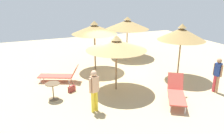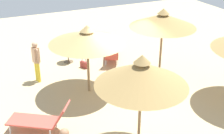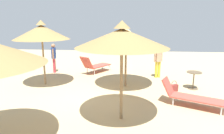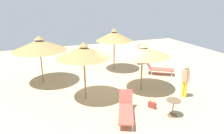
% 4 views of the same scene
% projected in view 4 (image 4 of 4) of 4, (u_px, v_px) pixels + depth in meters
% --- Properties ---
extents(ground, '(24.00, 24.00, 0.10)m').
position_uv_depth(ground, '(117.00, 90.00, 11.74)').
color(ground, tan).
extents(parasol_umbrella_far_left, '(2.59, 2.59, 2.86)m').
position_uv_depth(parasol_umbrella_far_left, '(84.00, 52.00, 9.92)').
color(parasol_umbrella_far_left, olive).
rests_on(parasol_umbrella_far_left, ground).
extents(parasol_umbrella_near_left, '(2.74, 2.74, 2.59)m').
position_uv_depth(parasol_umbrella_near_left, '(143.00, 51.00, 11.05)').
color(parasol_umbrella_near_left, olive).
rests_on(parasol_umbrella_near_left, ground).
extents(parasol_umbrella_edge, '(2.42, 2.42, 2.89)m').
position_uv_depth(parasol_umbrella_edge, '(114.00, 36.00, 14.20)').
color(parasol_umbrella_edge, olive).
rests_on(parasol_umbrella_edge, ground).
extents(parasol_umbrella_back, '(3.00, 3.00, 2.79)m').
position_uv_depth(parasol_umbrella_back, '(39.00, 45.00, 11.97)').
color(parasol_umbrella_back, olive).
rests_on(parasol_umbrella_back, ground).
extents(lounge_chair_near_right, '(2.11, 1.39, 0.87)m').
position_uv_depth(lounge_chair_near_right, '(126.00, 109.00, 8.93)').
color(lounge_chair_near_right, '#CC4C3F').
rests_on(lounge_chair_near_right, ground).
extents(lounge_chair_front, '(1.58, 1.94, 1.02)m').
position_uv_depth(lounge_chair_front, '(157.00, 68.00, 13.90)').
color(lounge_chair_front, '#CC4C3F').
rests_on(lounge_chair_front, ground).
extents(person_standing_far_right, '(0.26, 0.43, 1.62)m').
position_uv_depth(person_standing_far_right, '(139.00, 53.00, 15.76)').
color(person_standing_far_right, '#A57554').
rests_on(person_standing_far_right, ground).
extents(person_standing_center, '(0.43, 0.28, 1.68)m').
position_uv_depth(person_standing_center, '(186.00, 79.00, 10.55)').
color(person_standing_center, yellow).
rests_on(person_standing_center, ground).
extents(handbag, '(0.39, 0.30, 0.47)m').
position_uv_depth(handbag, '(152.00, 105.00, 9.70)').
color(handbag, maroon).
rests_on(handbag, ground).
extents(side_table_round, '(0.62, 0.62, 0.74)m').
position_uv_depth(side_table_round, '(173.00, 105.00, 8.95)').
color(side_table_round, brown).
rests_on(side_table_round, ground).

